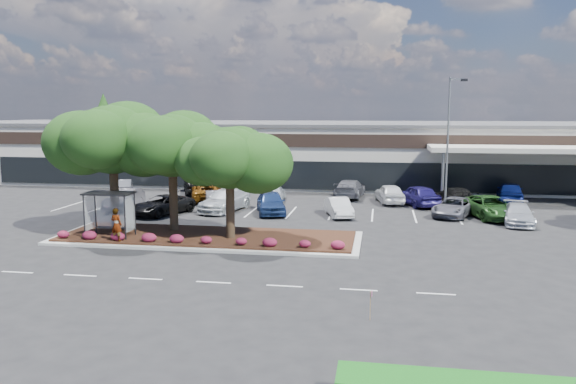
% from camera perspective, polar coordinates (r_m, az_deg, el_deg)
% --- Properties ---
extents(ground, '(160.00, 160.00, 0.00)m').
position_cam_1_polar(ground, '(29.31, -6.79, -6.71)').
color(ground, black).
rests_on(ground, ground).
extents(retail_store, '(80.40, 25.20, 6.25)m').
position_cam_1_polar(retail_store, '(61.74, 2.01, 4.22)').
color(retail_store, beige).
rests_on(retail_store, ground).
extents(landscape_island, '(18.00, 6.00, 0.26)m').
position_cam_1_polar(landscape_island, '(33.56, -8.18, -4.58)').
color(landscape_island, '#AAABA5').
rests_on(landscape_island, ground).
extents(lane_markings, '(33.12, 20.06, 0.01)m').
position_cam_1_polar(lane_markings, '(39.20, -2.75, -2.82)').
color(lane_markings, silver).
rests_on(lane_markings, ground).
extents(shrub_row, '(17.00, 0.80, 0.50)m').
position_cam_1_polar(shrub_row, '(31.54, -9.35, -4.73)').
color(shrub_row, maroon).
rests_on(shrub_row, landscape_island).
extents(bus_shelter, '(2.75, 1.55, 2.59)m').
position_cam_1_polar(bus_shelter, '(34.27, -17.60, -0.91)').
color(bus_shelter, black).
rests_on(bus_shelter, landscape_island).
extents(island_tree_west, '(7.20, 7.20, 7.89)m').
position_cam_1_polar(island_tree_west, '(35.63, -17.32, 2.52)').
color(island_tree_west, black).
rests_on(island_tree_west, landscape_island).
extents(island_tree_mid, '(6.60, 6.60, 7.32)m').
position_cam_1_polar(island_tree_mid, '(34.88, -11.64, 2.14)').
color(island_tree_mid, black).
rests_on(island_tree_mid, landscape_island).
extents(island_tree_east, '(5.80, 5.80, 6.50)m').
position_cam_1_polar(island_tree_east, '(32.27, -5.93, 1.05)').
color(island_tree_east, black).
rests_on(island_tree_east, landscape_island).
extents(conifer_north_west, '(4.40, 4.40, 10.00)m').
position_cam_1_polar(conifer_north_west, '(82.48, -18.13, 6.13)').
color(conifer_north_west, black).
rests_on(conifer_north_west, ground).
extents(person_waiting, '(0.77, 0.60, 1.89)m').
position_cam_1_polar(person_waiting, '(32.95, -17.03, -3.19)').
color(person_waiting, '#594C47').
rests_on(person_waiting, landscape_island).
extents(light_pole, '(1.41, 0.76, 9.88)m').
position_cam_1_polar(light_pole, '(41.96, 15.99, 3.64)').
color(light_pole, '#AAABA5').
rests_on(light_pole, ground).
extents(survey_stake, '(0.07, 0.14, 1.09)m').
position_cam_1_polar(survey_stake, '(20.91, 8.41, -10.96)').
color(survey_stake, '#A37E55').
rests_on(survey_stake, ground).
extents(car_0, '(1.91, 4.82, 1.56)m').
position_cam_1_polar(car_0, '(44.91, -16.32, -0.71)').
color(car_0, '#5A5960').
rests_on(car_0, ground).
extents(car_1, '(4.14, 5.56, 1.40)m').
position_cam_1_polar(car_1, '(42.00, -12.62, -1.29)').
color(car_1, black).
rests_on(car_1, ground).
extents(car_2, '(2.82, 4.33, 1.35)m').
position_cam_1_polar(car_2, '(43.85, -7.39, -0.80)').
color(car_2, '#4F4F56').
rests_on(car_2, ground).
extents(car_3, '(3.41, 5.91, 1.61)m').
position_cam_1_polar(car_3, '(42.72, -6.43, -0.84)').
color(car_3, '#B8BEC4').
rests_on(car_3, ground).
extents(car_4, '(3.16, 5.18, 1.65)m').
position_cam_1_polar(car_4, '(41.34, -1.76, -1.07)').
color(car_4, navy).
rests_on(car_4, ground).
extents(car_5, '(2.52, 4.32, 1.35)m').
position_cam_1_polar(car_5, '(40.43, 5.16, -1.54)').
color(car_5, silver).
rests_on(car_5, ground).
extents(car_6, '(3.96, 5.33, 1.35)m').
position_cam_1_polar(car_6, '(42.00, 16.53, -1.48)').
color(car_6, slate).
rests_on(car_6, ground).
extents(car_7, '(2.48, 4.85, 1.35)m').
position_cam_1_polar(car_7, '(40.58, 22.35, -2.10)').
color(car_7, '#AEB2BB').
rests_on(car_7, ground).
extents(car_8, '(3.92, 6.03, 1.54)m').
position_cam_1_polar(car_8, '(42.19, 19.84, -1.45)').
color(car_8, '#275320').
rests_on(car_8, ground).
extents(car_9, '(2.96, 4.43, 1.38)m').
position_cam_1_polar(car_9, '(52.99, -16.37, 0.52)').
color(car_9, '#515258').
rests_on(car_9, ground).
extents(car_10, '(3.64, 5.30, 1.68)m').
position_cam_1_polar(car_10, '(52.04, -9.41, 0.78)').
color(car_10, black).
rests_on(car_10, ground).
extents(car_11, '(4.16, 6.01, 1.53)m').
position_cam_1_polar(car_11, '(47.75, -8.23, 0.04)').
color(car_11, brown).
rests_on(car_11, ground).
extents(car_12, '(2.06, 4.28, 1.41)m').
position_cam_1_polar(car_12, '(47.13, -1.37, -0.06)').
color(car_12, silver).
rests_on(car_12, ground).
extents(car_13, '(2.77, 5.65, 1.58)m').
position_cam_1_polar(car_13, '(49.27, 6.30, 0.36)').
color(car_13, '#5A5B63').
rests_on(car_13, ground).
extents(car_14, '(2.73, 4.94, 1.59)m').
position_cam_1_polar(car_14, '(46.76, 10.28, -0.14)').
color(car_14, silver).
rests_on(car_14, ground).
extents(car_15, '(3.74, 5.32, 1.68)m').
position_cam_1_polar(car_15, '(45.92, 13.07, -0.32)').
color(car_15, navy).
rests_on(car_15, ground).
extents(car_16, '(3.14, 5.51, 1.50)m').
position_cam_1_polar(car_16, '(46.75, 16.62, -0.42)').
color(car_16, black).
rests_on(car_16, ground).
extents(car_17, '(2.78, 5.23, 1.69)m').
position_cam_1_polar(car_17, '(49.99, 21.63, 0.00)').
color(car_17, navy).
rests_on(car_17, ground).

